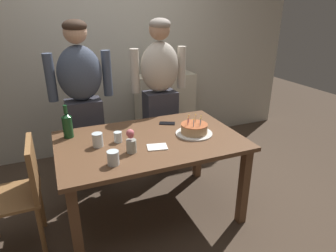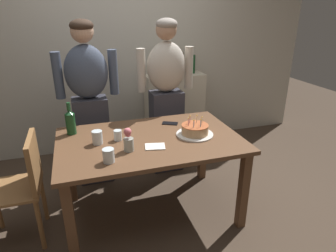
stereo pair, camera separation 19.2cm
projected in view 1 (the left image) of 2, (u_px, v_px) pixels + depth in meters
name	position (u px, v px, depth m)	size (l,w,h in m)	color
ground_plane	(152.00, 212.00, 2.70)	(10.00, 10.00, 0.00)	#47382B
back_wall	(107.00, 48.00, 3.53)	(5.20, 0.10, 2.60)	beige
dining_table	(150.00, 150.00, 2.45)	(1.50, 0.96, 0.74)	brown
birthday_cake	(194.00, 129.00, 2.50)	(0.32, 0.32, 0.16)	white
water_glass_near	(98.00, 140.00, 2.27)	(0.08, 0.08, 0.11)	silver
water_glass_far	(113.00, 158.00, 2.01)	(0.08, 0.08, 0.10)	silver
water_glass_side	(118.00, 137.00, 2.35)	(0.07, 0.07, 0.09)	silver
wine_bottle	(67.00, 125.00, 2.41)	(0.08, 0.08, 0.28)	#194723
cell_phone	(167.00, 123.00, 2.74)	(0.14, 0.07, 0.01)	black
napkin_stack	(157.00, 147.00, 2.27)	(0.15, 0.12, 0.01)	white
flower_vase	(131.00, 142.00, 2.17)	(0.08, 0.08, 0.18)	#999E93
person_man_bearded	(83.00, 105.00, 2.84)	(0.61, 0.27, 1.66)	#33333D
person_woman_cardigan	(160.00, 96.00, 3.13)	(0.61, 0.27, 1.66)	#33333D
dining_chair	(22.00, 188.00, 2.15)	(0.42, 0.42, 0.87)	olive
shelf_cabinet	(165.00, 109.00, 3.89)	(0.76, 0.30, 1.24)	beige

